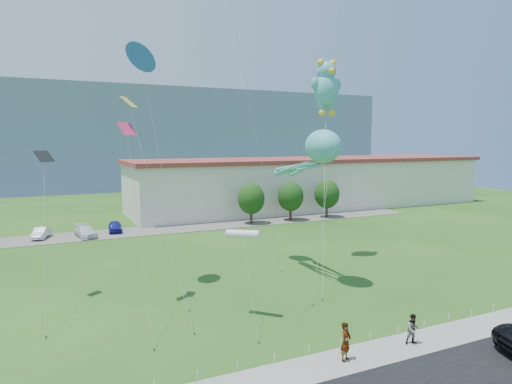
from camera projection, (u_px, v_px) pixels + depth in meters
The scene contains 21 objects.
ground at pixel (341, 335), 26.00m from camera, with size 160.00×160.00×0.00m, color #214A14.
sidewalk at pixel (373, 354), 23.53m from camera, with size 80.00×2.50×0.10m, color gray.
parking_strip at pixel (176, 228), 57.44m from camera, with size 70.00×6.00×0.06m, color #59544C.
hill_ridge at pixel (96, 136), 132.39m from camera, with size 160.00×50.00×25.00m, color slate.
warehouse at pixel (313, 182), 76.12m from camera, with size 61.00×15.00×8.20m.
rope_fence at pixel (356, 339), 24.81m from camera, with size 26.05×0.05×0.50m.
tree_near at pixel (251, 199), 60.42m from camera, with size 3.60×3.60×5.47m.
tree_mid at pixel (291, 196), 62.97m from camera, with size 3.60×3.60×5.47m.
tree_far at pixel (327, 194), 65.52m from camera, with size 3.60×3.60×5.47m.
pedestrian_left at pixel (346, 342), 22.64m from camera, with size 0.71×0.47×1.94m, color gray.
pedestrian_right at pixel (413, 329), 24.49m from camera, with size 0.80×0.63×1.65m, color gray.
parked_car_silver at pixel (41, 233), 51.50m from camera, with size 1.31×3.77×1.24m, color #BCBBC2.
parked_car_white at pixel (85, 231), 52.24m from camera, with size 1.82×4.47×1.30m, color silver.
parked_car_blue at pixel (115, 227), 55.14m from camera, with size 1.52×3.77×1.28m, color navy.
octopus_kite at pixel (315, 155), 34.65m from camera, with size 4.20×9.49×11.84m.
teddy_bear_kite at pixel (326, 86), 41.22m from camera, with size 8.19×10.71×18.31m.
small_kite_black at pixel (44, 173), 30.25m from camera, with size 1.29×7.69×10.40m.
small_kite_yellow at pixel (136, 128), 29.45m from camera, with size 2.74×7.77×13.98m.
small_kite_white at pixel (243, 235), 27.94m from camera, with size 1.07×4.99×5.75m.
small_kite_blue at pixel (142, 63), 32.85m from camera, with size 2.26×7.26×17.69m.
small_kite_pink at pixel (130, 151), 28.87m from camera, with size 1.29×8.21×12.21m.
Camera 1 is at (-15.09, -20.45, 10.99)m, focal length 32.00 mm.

